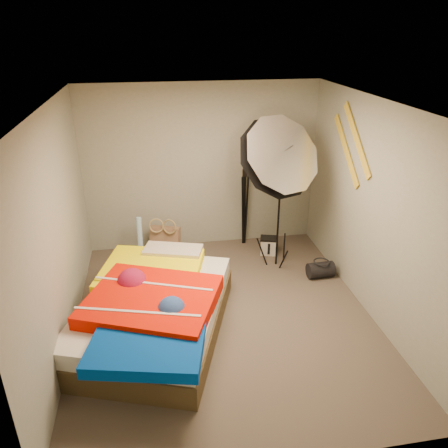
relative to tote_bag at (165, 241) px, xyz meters
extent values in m
plane|color=brown|center=(0.62, -1.69, -0.22)|extent=(4.00, 4.00, 0.00)
plane|color=silver|center=(0.62, -1.69, 2.28)|extent=(4.00, 4.00, 0.00)
plane|color=gray|center=(0.62, 0.31, 1.03)|extent=(3.50, 0.00, 3.50)
plane|color=gray|center=(0.62, -3.69, 1.03)|extent=(3.50, 0.00, 3.50)
plane|color=gray|center=(-1.13, -1.69, 1.03)|extent=(0.00, 4.00, 4.00)
plane|color=gray|center=(2.37, -1.69, 1.03)|extent=(0.00, 4.00, 4.00)
cube|color=#A07A5A|center=(0.00, 0.00, 0.00)|extent=(0.49, 0.33, 0.46)
cylinder|color=#54A4D5|center=(-0.37, -0.14, 0.12)|extent=(0.10, 0.20, 0.69)
cube|color=beige|center=(1.56, -0.25, -0.10)|extent=(0.29, 0.24, 0.25)
cylinder|color=black|center=(2.09, -1.03, -0.11)|extent=(0.37, 0.24, 0.22)
cube|color=gold|center=(2.35, -1.09, 1.73)|extent=(0.02, 0.91, 0.78)
cube|color=gold|center=(2.35, -0.84, 1.53)|extent=(0.02, 0.91, 0.78)
cube|color=#4C3B22|center=(-0.22, -1.84, -0.09)|extent=(2.06, 2.45, 0.27)
cube|color=silver|center=(-0.22, -1.84, 0.14)|extent=(2.01, 2.40, 0.19)
cube|color=#FEF802|center=(-0.21, -1.34, 0.28)|extent=(1.37, 1.27, 0.15)
cube|color=red|center=(-0.22, -2.00, 0.30)|extent=(1.64, 1.52, 0.17)
cube|color=#0541AF|center=(-0.27, -2.65, 0.27)|extent=(1.21, 1.05, 0.13)
cube|color=#CE949E|center=(0.07, -1.00, 0.32)|extent=(0.80, 0.53, 0.15)
cylinder|color=black|center=(1.58, -0.57, 0.66)|extent=(0.03, 0.03, 1.78)
cube|color=black|center=(1.58, -0.57, 1.50)|extent=(0.08, 0.08, 0.11)
cone|color=silver|center=(1.45, -0.77, 1.44)|extent=(1.22, 1.09, 1.30)
cylinder|color=black|center=(1.26, 0.17, 0.34)|extent=(0.05, 0.05, 1.13)
cube|color=black|center=(1.26, 0.17, 0.96)|extent=(0.09, 0.09, 0.12)
camera|label=1|loc=(-0.12, -5.96, 3.00)|focal=35.00mm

